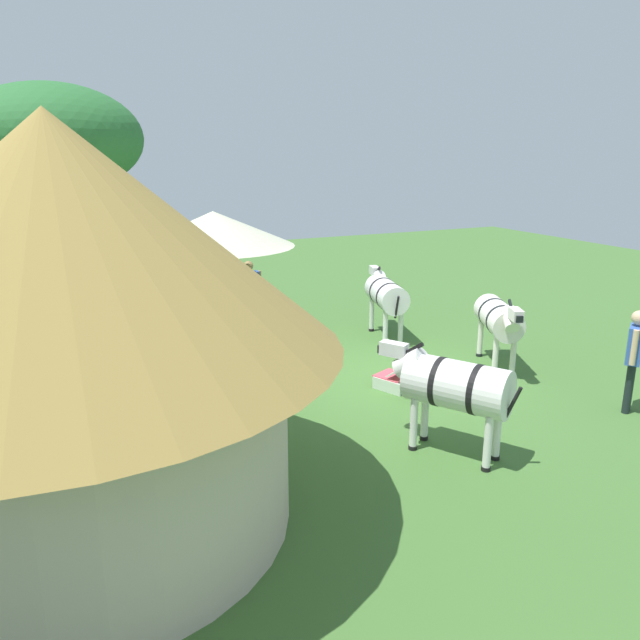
{
  "coord_description": "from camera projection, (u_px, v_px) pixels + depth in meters",
  "views": [
    {
      "loc": [
        -9.43,
        5.64,
        4.16
      ],
      "look_at": [
        0.86,
        0.86,
        1.0
      ],
      "focal_mm": 34.15,
      "sensor_mm": 36.0,
      "label": 1
    }
  ],
  "objects": [
    {
      "name": "ground_plane",
      "position": [
        380.0,
        376.0,
        11.64
      ],
      "size": [
        36.0,
        36.0,
        0.0
      ],
      "primitive_type": "plane",
      "color": "#406A2F"
    },
    {
      "name": "thatched_hut",
      "position": [
        65.0,
        309.0,
        6.41
      ],
      "size": [
        5.92,
        5.92,
        4.59
      ],
      "rotation": [
        0.0,
        0.0,
        5.64
      ],
      "color": "beige",
      "rests_on": "ground_plane"
    },
    {
      "name": "shade_umbrella",
      "position": [
        214.0,
        229.0,
        12.09
      ],
      "size": [
        3.24,
        3.24,
        3.01
      ],
      "color": "brown",
      "rests_on": "ground_plane"
    },
    {
      "name": "patio_dining_table",
      "position": [
        218.0,
        326.0,
        12.63
      ],
      "size": [
        1.69,
        1.05,
        0.74
      ],
      "rotation": [
        0.0,
        0.0,
        -0.14
      ],
      "color": "silver",
      "rests_on": "ground_plane"
    },
    {
      "name": "patio_chair_east_end",
      "position": [
        183.0,
        351.0,
        11.46
      ],
      "size": [
        0.61,
        0.61,
        0.9
      ],
      "rotation": [
        0.0,
        0.0,
        -2.36
      ],
      "color": "silver",
      "rests_on": "ground_plane"
    },
    {
      "name": "patio_chair_near_lawn",
      "position": [
        272.0,
        341.0,
        12.04
      ],
      "size": [
        0.6,
        0.6,
        0.9
      ],
      "rotation": [
        0.0,
        0.0,
        -0.94
      ],
      "color": "silver",
      "rests_on": "ground_plane"
    },
    {
      "name": "patio_chair_near_hut",
      "position": [
        248.0,
        316.0,
        13.86
      ],
      "size": [
        0.61,
        0.61,
        0.9
      ],
      "rotation": [
        0.0,
        0.0,
        0.76
      ],
      "color": "silver",
      "rests_on": "ground_plane"
    },
    {
      "name": "patio_chair_west_end",
      "position": [
        170.0,
        324.0,
        13.28
      ],
      "size": [
        0.6,
        0.6,
        0.9
      ],
      "rotation": [
        0.0,
        0.0,
        -4.08
      ],
      "color": "silver",
      "rests_on": "ground_plane"
    },
    {
      "name": "guest_beside_umbrella",
      "position": [
        249.0,
        289.0,
        14.29
      ],
      "size": [
        0.23,
        0.61,
        1.7
      ],
      "rotation": [
        0.0,
        0.0,
        1.52
      ],
      "color": "black",
      "rests_on": "ground_plane"
    },
    {
      "name": "guest_behind_table",
      "position": [
        163.0,
        336.0,
        10.92
      ],
      "size": [
        0.57,
        0.22,
        1.6
      ],
      "rotation": [
        0.0,
        0.0,
        3.2
      ],
      "color": "black",
      "rests_on": "ground_plane"
    },
    {
      "name": "standing_watcher",
      "position": [
        634.0,
        352.0,
        9.8
      ],
      "size": [
        0.44,
        0.52,
        1.72
      ],
      "rotation": [
        0.0,
        0.0,
        -0.97
      ],
      "color": "black",
      "rests_on": "ground_plane"
    },
    {
      "name": "striped_lounge_chair",
      "position": [
        398.0,
        375.0,
        10.96
      ],
      "size": [
        0.94,
        0.8,
        0.64
      ],
      "rotation": [
        0.0,
        0.0,
        5.12
      ],
      "color": "#BF434E",
      "rests_on": "ground_plane"
    },
    {
      "name": "zebra_nearest_camera",
      "position": [
        454.0,
        386.0,
        8.41
      ],
      "size": [
        1.88,
        1.35,
        1.57
      ],
      "rotation": [
        0.0,
        0.0,
        5.25
      ],
      "color": "silver",
      "rests_on": "ground_plane"
    },
    {
      "name": "zebra_by_umbrella",
      "position": [
        386.0,
        294.0,
        13.82
      ],
      "size": [
        2.18,
        1.01,
        1.55
      ],
      "rotation": [
        0.0,
        0.0,
        4.45
      ],
      "color": "silver",
      "rests_on": "ground_plane"
    },
    {
      "name": "zebra_toward_hut",
      "position": [
        499.0,
        319.0,
        11.91
      ],
      "size": [
        2.03,
        1.21,
        1.52
      ],
      "rotation": [
        0.0,
        0.0,
        1.13
      ],
      "color": "silver",
      "rests_on": "ground_plane"
    },
    {
      "name": "acacia_tree_left_background",
      "position": [
        52.0,
        139.0,
        13.57
      ],
      "size": [
        3.99,
        3.99,
        5.63
      ],
      "color": "brown",
      "rests_on": "ground_plane"
    }
  ]
}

